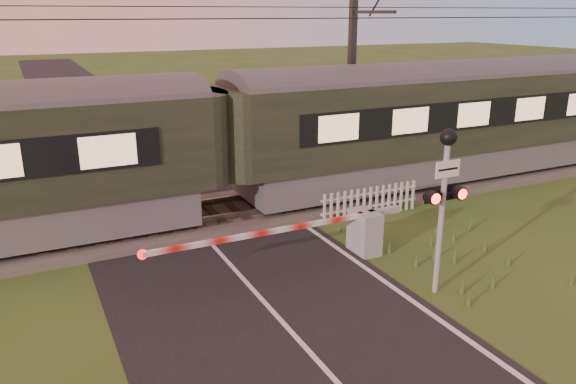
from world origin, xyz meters
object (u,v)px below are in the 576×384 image
boom_gate (355,231)px  crossing_signal (445,183)px  picket_fence (370,202)px  catenary_mast (353,72)px  train (216,143)px

boom_gate → crossing_signal: bearing=-78.0°
picket_fence → boom_gate: bearing=-131.9°
picket_fence → catenary_mast: size_ratio=0.46×
crossing_signal → picket_fence: bearing=73.2°
crossing_signal → catenary_mast: size_ratio=0.50×
catenary_mast → picket_fence: bearing=-114.3°
crossing_signal → picket_fence: (1.35, 4.48, -1.97)m
train → catenary_mast: catenary_mast is taller
picket_fence → catenary_mast: 5.56m
train → catenary_mast: bearing=21.0°
boom_gate → crossing_signal: (0.51, -2.40, 1.82)m
train → catenary_mast: size_ratio=5.80×
train → crossing_signal: 6.89m
train → crossing_signal: (2.60, -6.37, 0.22)m
boom_gate → train: bearing=117.7°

